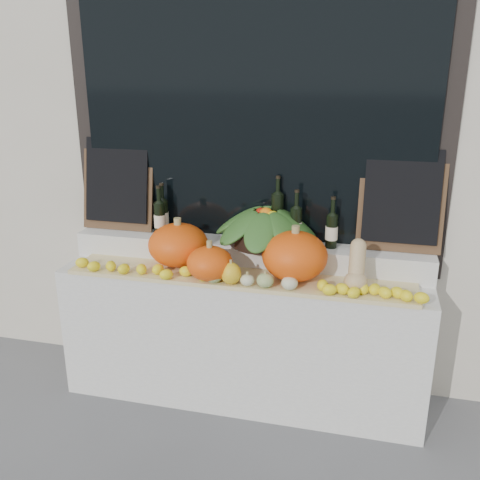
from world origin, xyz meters
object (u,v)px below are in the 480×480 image
(pumpkin_left, at_px, (178,245))
(produce_bowl, at_px, (266,226))
(butternut_squash, at_px, (357,268))
(pumpkin_right, at_px, (295,256))
(wine_bottle_tall, at_px, (277,217))

(pumpkin_left, bearing_deg, produce_bowl, 17.37)
(butternut_squash, distance_m, produce_bowl, 0.65)
(pumpkin_right, xyz_separation_m, wine_bottle_tall, (-0.16, 0.28, 0.15))
(pumpkin_right, relative_size, butternut_squash, 1.36)
(pumpkin_right, bearing_deg, butternut_squash, -10.26)
(pumpkin_left, height_order, butternut_squash, butternut_squash)
(pumpkin_right, xyz_separation_m, butternut_squash, (0.36, -0.07, -0.02))
(pumpkin_left, height_order, wine_bottle_tall, wine_bottle_tall)
(pumpkin_left, relative_size, wine_bottle_tall, 0.90)
(pumpkin_left, relative_size, produce_bowl, 0.54)
(butternut_squash, bearing_deg, pumpkin_right, 169.74)
(pumpkin_right, height_order, butternut_squash, pumpkin_right)
(pumpkin_left, distance_m, pumpkin_right, 0.75)
(butternut_squash, relative_size, wine_bottle_tall, 0.67)
(pumpkin_right, bearing_deg, pumpkin_left, 175.94)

